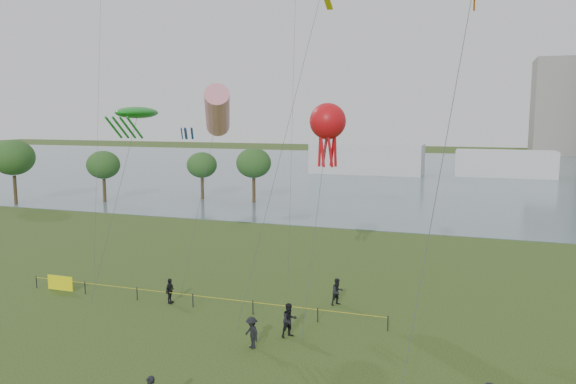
% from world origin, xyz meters
% --- Properties ---
extents(lake, '(400.00, 120.00, 0.08)m').
position_xyz_m(lake, '(0.00, 100.00, 0.02)').
color(lake, slate).
rests_on(lake, ground_plane).
extents(building_low, '(16.00, 18.00, 28.00)m').
position_xyz_m(building_low, '(32.00, 168.00, 14.00)').
color(building_low, gray).
rests_on(building_low, ground_plane).
extents(pavilion_left, '(22.00, 8.00, 6.00)m').
position_xyz_m(pavilion_left, '(-12.00, 95.00, 3.00)').
color(pavilion_left, silver).
rests_on(pavilion_left, ground_plane).
extents(pavilion_right, '(18.00, 7.00, 5.00)m').
position_xyz_m(pavilion_right, '(14.00, 98.00, 2.50)').
color(pavilion_right, silver).
rests_on(pavilion_right, ground_plane).
extents(trees, '(34.19, 17.16, 8.56)m').
position_xyz_m(trees, '(-35.85, 47.77, 5.52)').
color(trees, '#3A2D1A').
rests_on(trees, ground_plane).
extents(fence, '(24.07, 0.07, 1.05)m').
position_xyz_m(fence, '(-13.56, 13.68, 0.55)').
color(fence, black).
rests_on(fence, ground_plane).
extents(spectator_a, '(1.12, 1.14, 1.85)m').
position_xyz_m(spectator_a, '(-0.30, 11.14, 0.92)').
color(spectator_a, black).
rests_on(spectator_a, ground_plane).
extents(spectator_b, '(1.21, 1.13, 1.64)m').
position_xyz_m(spectator_b, '(-1.66, 9.15, 0.82)').
color(spectator_b, black).
rests_on(spectator_b, ground_plane).
extents(spectator_c, '(0.44, 0.96, 1.61)m').
position_xyz_m(spectator_c, '(-9.14, 13.84, 0.80)').
color(spectator_c, black).
rests_on(spectator_c, ground_plane).
extents(spectator_g, '(1.02, 1.04, 1.69)m').
position_xyz_m(spectator_g, '(0.93, 16.93, 0.85)').
color(spectator_g, black).
rests_on(spectator_g, ground_plane).
extents(kite_windsock, '(4.23, 8.36, 13.96)m').
position_xyz_m(kite_windsock, '(-9.04, 20.90, 12.05)').
color(kite_windsock, '#3F3F42').
extents(kite_creature, '(2.27, 7.54, 12.34)m').
position_xyz_m(kite_creature, '(-13.68, 17.73, 11.90)').
color(kite_creature, '#3F3F42').
extents(kite_octopus, '(2.31, 8.91, 12.55)m').
position_xyz_m(kite_octopus, '(-0.27, 18.71, 11.32)').
color(kite_octopus, '#3F3F42').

